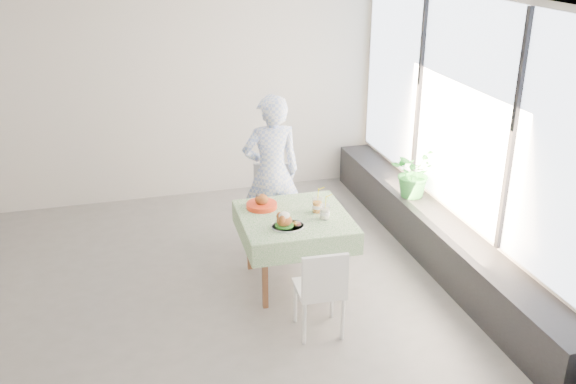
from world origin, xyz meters
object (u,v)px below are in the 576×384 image
object	(u,v)px
chair_far	(273,222)
main_dish	(286,222)
cafe_table	(294,241)
diner	(271,173)
potted_plant	(413,172)
juice_cup_orange	(317,206)
chair_near	(319,306)

from	to	relation	value
chair_far	main_dish	xyz separation A→B (m)	(-0.15, -1.08, 0.51)
cafe_table	diner	bearing A→B (deg)	90.63
cafe_table	diner	world-z (taller)	diner
main_dish	potted_plant	size ratio (longest dim) A/B	0.55
diner	potted_plant	size ratio (longest dim) A/B	3.03
potted_plant	juice_cup_orange	bearing A→B (deg)	-154.35
main_dish	potted_plant	xyz separation A→B (m)	(1.72, 0.90, -0.01)
cafe_table	chair_far	bearing A→B (deg)	89.95
cafe_table	potted_plant	world-z (taller)	potted_plant
cafe_table	diner	distance (m)	0.95
chair_near	diner	xyz separation A→B (m)	(0.01, 1.73, 0.61)
chair_far	potted_plant	distance (m)	1.66
diner	chair_near	bearing A→B (deg)	88.68
chair_far	chair_near	distance (m)	1.71
main_dish	chair_far	bearing A→B (deg)	82.15
cafe_table	main_dish	bearing A→B (deg)	-122.20
diner	juice_cup_orange	bearing A→B (deg)	105.52
chair_near	juice_cup_orange	distance (m)	1.08
chair_far	diner	bearing A→B (deg)	120.51
diner	juice_cup_orange	world-z (taller)	diner
cafe_table	chair_near	bearing A→B (deg)	-91.51
chair_far	juice_cup_orange	world-z (taller)	juice_cup_orange
cafe_table	potted_plant	xyz separation A→B (m)	(1.58, 0.66, 0.33)
cafe_table	juice_cup_orange	size ratio (longest dim) A/B	3.59
juice_cup_orange	potted_plant	size ratio (longest dim) A/B	0.52
cafe_table	chair_far	xyz separation A→B (m)	(0.00, 0.84, -0.18)
chair_near	juice_cup_orange	bearing A→B (deg)	73.61
cafe_table	potted_plant	bearing A→B (deg)	22.78
chair_far	juice_cup_orange	distance (m)	1.01
chair_far	main_dish	bearing A→B (deg)	-97.85
chair_near	juice_cup_orange	size ratio (longest dim) A/B	2.85
diner	cafe_table	bearing A→B (deg)	89.76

